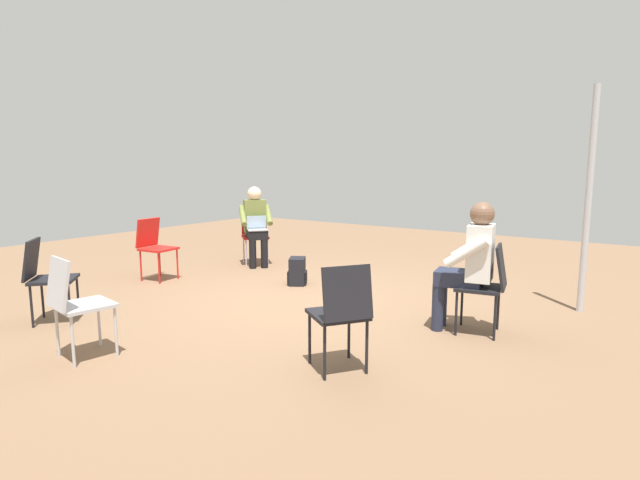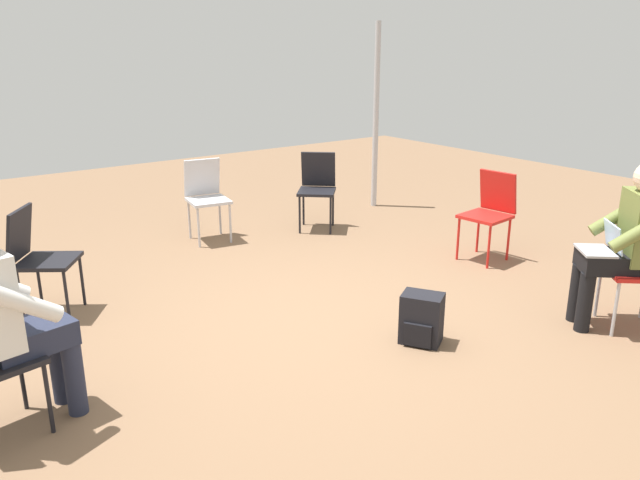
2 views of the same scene
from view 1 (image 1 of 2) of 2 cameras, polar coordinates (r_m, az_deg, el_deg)
The scene contains 11 objects.
ground_plane at distance 5.90m, azimuth -3.19°, elevation -6.90°, with size 14.00×14.00×0.00m, color brown.
chair_north at distance 7.23m, azimuth -18.39°, elevation -0.45°, with size 0.44×0.48×0.85m.
chair_northwest at distance 5.70m, azimuth -28.89°, elevation -3.41°, with size 0.59×0.58×0.85m.
chair_south at distance 4.90m, azimuth 18.57°, elevation -4.59°, with size 0.47×0.50×0.85m.
chair_west at distance 4.50m, azimuth -26.22°, elevation -6.17°, with size 0.49×0.46×0.85m.
chair_southwest at distance 3.79m, azimuth 2.45°, elevation -7.93°, with size 0.57×0.58×0.85m.
chair_northeast at distance 8.10m, azimuth -7.48°, elevation 0.83°, with size 0.58×0.59×0.85m.
person_with_laptop at distance 7.91m, azimuth -7.35°, elevation 2.09°, with size 0.63×0.64×1.24m.
person_in_white at distance 4.88m, azimuth 16.73°, elevation -2.19°, with size 0.56×0.56×1.24m.
backpack_near_laptop_user at distance 6.64m, azimuth -2.61°, elevation -3.76°, with size 0.34×0.32×0.36m.
tent_pole_near at distance 5.97m, azimuth 28.31°, elevation 3.92°, with size 0.07×0.07×2.39m, color #B2B2B7.
Camera 1 is at (-4.47, -3.53, 1.57)m, focal length 28.00 mm.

